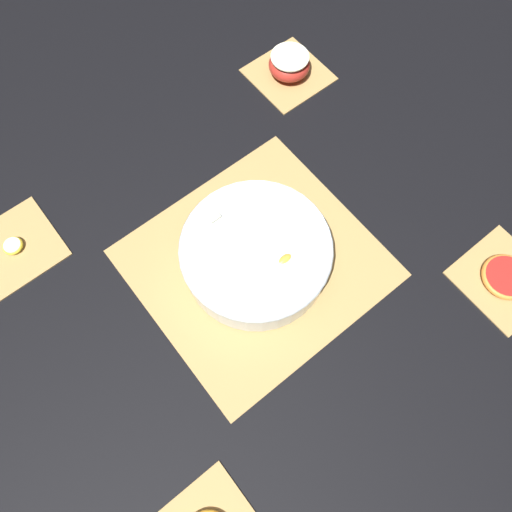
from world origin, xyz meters
TOP-DOWN VIEW (x-y plane):
  - ground_plane at (0.00, 0.00)m, footprint 6.00×6.00m
  - bamboo_mat_center at (-0.00, 0.00)m, footprint 0.40×0.38m
  - coaster_mat_near_left at (-0.32, -0.30)m, footprint 0.15×0.15m
  - coaster_mat_near_right at (0.32, -0.30)m, footprint 0.15×0.15m
  - coaster_mat_far_left at (-0.32, 0.30)m, footprint 0.15×0.15m
  - fruit_salad_bowl at (-0.00, 0.00)m, footprint 0.26×0.26m
  - apple_half at (-0.32, -0.30)m, footprint 0.09×0.09m
  - banana_coin_single at (0.32, -0.30)m, footprint 0.04×0.04m
  - grapefruit_slice at (-0.32, 0.30)m, footprint 0.09×0.09m

SIDE VIEW (x-z plane):
  - ground_plane at x=0.00m, z-range 0.00..0.00m
  - coaster_mat_far_left at x=-0.32m, z-range 0.00..0.01m
  - coaster_mat_near_left at x=-0.32m, z-range 0.00..0.01m
  - coaster_mat_near_right at x=0.32m, z-range 0.00..0.01m
  - bamboo_mat_center at x=0.00m, z-range 0.00..0.01m
  - banana_coin_single at x=0.32m, z-range 0.01..0.01m
  - grapefruit_slice at x=-0.32m, z-range 0.01..0.02m
  - apple_half at x=-0.32m, z-range 0.01..0.05m
  - fruit_salad_bowl at x=0.00m, z-range 0.01..0.08m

